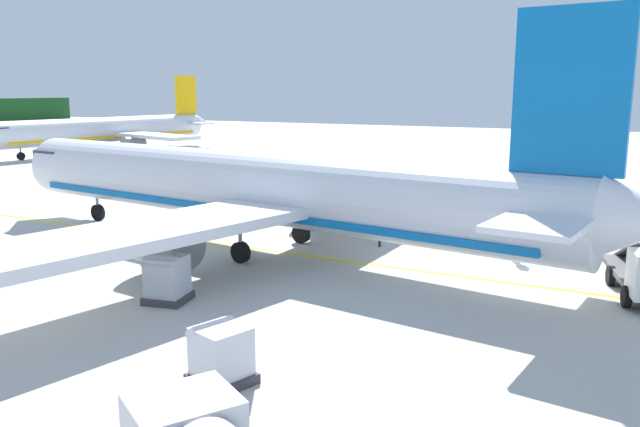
# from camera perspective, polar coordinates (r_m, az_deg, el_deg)

# --- Properties ---
(airliner_foreground) EXTENTS (34.52, 41.69, 11.90)m
(airliner_foreground) POSITION_cam_1_polar(r_m,az_deg,el_deg) (34.88, -5.51, 2.16)
(airliner_foreground) COLOR silver
(airliner_foreground) RESTS_ON ground
(airliner_mid_apron) EXTENTS (38.11, 31.62, 10.90)m
(airliner_mid_apron) POSITION_cam_1_polar(r_m,az_deg,el_deg) (95.64, -18.36, 7.07)
(airliner_mid_apron) COLOR silver
(airliner_mid_apron) RESTS_ON ground
(cargo_container_near) EXTENTS (1.82, 1.82, 1.97)m
(cargo_container_near) POSITION_cam_1_polar(r_m,az_deg,el_deg) (40.04, 20.86, -0.95)
(cargo_container_near) COLOR #333338
(cargo_container_near) RESTS_ON ground
(cargo_container_mid) EXTENTS (2.07, 2.07, 1.88)m
(cargo_container_mid) POSITION_cam_1_polar(r_m,az_deg,el_deg) (19.83, -8.85, -12.39)
(cargo_container_mid) COLOR #333338
(cargo_container_mid) RESTS_ON ground
(cargo_container_far) EXTENTS (1.98, 1.98, 2.07)m
(cargo_container_far) POSITION_cam_1_polar(r_m,az_deg,el_deg) (27.40, -13.50, -5.72)
(cargo_container_far) COLOR #333338
(cargo_container_far) RESTS_ON ground
(crew_marshaller) EXTENTS (0.30, 0.62, 1.71)m
(crew_marshaller) POSITION_cam_1_polar(r_m,az_deg,el_deg) (39.62, 8.29, -0.34)
(crew_marshaller) COLOR #191E33
(crew_marshaller) RESTS_ON ground
(crew_loader_left) EXTENTS (0.60, 0.37, 1.77)m
(crew_loader_left) POSITION_cam_1_polar(r_m,az_deg,el_deg) (36.10, 5.37, -1.32)
(crew_loader_left) COLOR #191E33
(crew_loader_left) RESTS_ON ground
(crew_loader_right) EXTENTS (0.33, 0.62, 1.79)m
(crew_loader_right) POSITION_cam_1_polar(r_m,az_deg,el_deg) (40.74, 12.92, -0.12)
(crew_loader_right) COLOR #191E33
(crew_loader_right) RESTS_ON ground
(crew_supervisor) EXTENTS (0.51, 0.46, 1.76)m
(crew_supervisor) POSITION_cam_1_polar(r_m,az_deg,el_deg) (34.42, 17.04, -2.38)
(crew_supervisor) COLOR #191E33
(crew_supervisor) RESTS_ON ground
(apron_guide_line) EXTENTS (0.30, 60.00, 0.01)m
(apron_guide_line) POSITION_cam_1_polar(r_m,az_deg,el_deg) (33.47, 1.05, -4.10)
(apron_guide_line) COLOR yellow
(apron_guide_line) RESTS_ON ground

